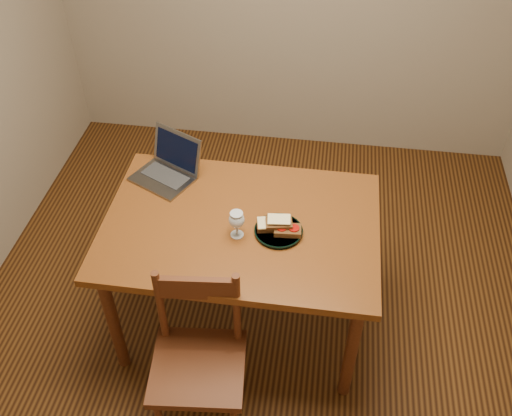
# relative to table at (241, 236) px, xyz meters

# --- Properties ---
(floor) EXTENTS (3.20, 3.20, 0.02)m
(floor) POSITION_rel_table_xyz_m (0.08, 0.12, -0.66)
(floor) COLOR black
(floor) RESTS_ON ground
(table) EXTENTS (1.30, 0.90, 0.74)m
(table) POSITION_rel_table_xyz_m (0.00, 0.00, 0.00)
(table) COLOR #532B0D
(table) RESTS_ON floor
(chair) EXTENTS (0.44, 0.43, 0.44)m
(chair) POSITION_rel_table_xyz_m (-0.10, -0.57, -0.18)
(chair) COLOR #431F0E
(chair) RESTS_ON floor
(plate) EXTENTS (0.23, 0.23, 0.02)m
(plate) POSITION_rel_table_xyz_m (0.18, -0.04, 0.10)
(plate) COLOR black
(plate) RESTS_ON table
(sandwich_cheese) EXTENTS (0.14, 0.10, 0.04)m
(sandwich_cheese) POSITION_rel_table_xyz_m (0.15, -0.03, 0.12)
(sandwich_cheese) COLOR #381E0C
(sandwich_cheese) RESTS_ON plate
(sandwich_tomato) EXTENTS (0.13, 0.08, 0.04)m
(sandwich_tomato) POSITION_rel_table_xyz_m (0.23, -0.05, 0.12)
(sandwich_tomato) COLOR #381E0C
(sandwich_tomato) RESTS_ON plate
(sandwich_top) EXTENTS (0.13, 0.09, 0.04)m
(sandwich_top) POSITION_rel_table_xyz_m (0.18, -0.03, 0.15)
(sandwich_top) COLOR #381E0C
(sandwich_top) RESTS_ON plate
(milk_glass) EXTENTS (0.07, 0.07, 0.14)m
(milk_glass) POSITION_rel_table_xyz_m (-0.00, -0.08, 0.16)
(milk_glass) COLOR white
(milk_glass) RESTS_ON table
(laptop) EXTENTS (0.38, 0.37, 0.21)m
(laptop) POSITION_rel_table_xyz_m (-0.42, 0.31, 0.14)
(laptop) COLOR slate
(laptop) RESTS_ON table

